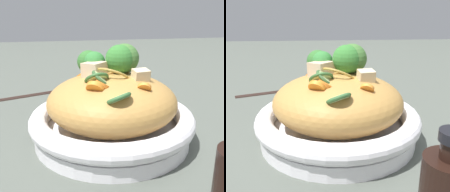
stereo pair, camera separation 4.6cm
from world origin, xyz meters
TOP-DOWN VIEW (x-y plane):
  - ground_plane at (0.00, 0.00)m, footprint 3.00×3.00m
  - serving_bowl at (0.00, 0.00)m, footprint 0.28×0.28m
  - noodle_heap at (-0.00, -0.00)m, footprint 0.22×0.22m
  - broccoli_florets at (-0.03, 0.00)m, footprint 0.10×0.11m
  - carrot_coins at (0.01, -0.02)m, footprint 0.14×0.11m
  - zucchini_slices at (0.03, -0.02)m, footprint 0.15×0.07m
  - chicken_chunks at (-0.00, -0.01)m, footprint 0.07×0.11m
  - chopsticks_pair at (-0.29, -0.13)m, footprint 0.10×0.23m

SIDE VIEW (x-z plane):
  - ground_plane at x=0.00m, z-range 0.00..0.00m
  - chopsticks_pair at x=-0.29m, z-range 0.00..0.01m
  - serving_bowl at x=0.00m, z-range 0.00..0.06m
  - noodle_heap at x=0.00m, z-range 0.02..0.13m
  - carrot_coins at x=0.01m, z-range 0.10..0.12m
  - zucchini_slices at x=0.03m, z-range 0.09..0.13m
  - chicken_chunks at x=0.00m, z-range 0.10..0.14m
  - broccoli_florets at x=-0.03m, z-range 0.10..0.17m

